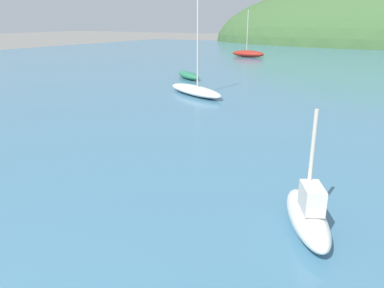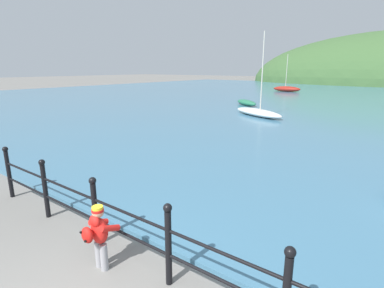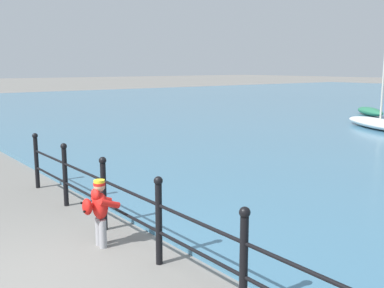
# 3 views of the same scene
# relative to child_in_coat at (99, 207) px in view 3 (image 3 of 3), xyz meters

# --- Properties ---
(ground_plane) EXTENTS (200.00, 200.00, 0.00)m
(ground_plane) POSITION_rel_child_in_coat_xyz_m (0.54, -1.13, -0.61)
(ground_plane) COLOR slate
(iron_railing) EXTENTS (9.77, 0.12, 1.21)m
(iron_railing) POSITION_rel_child_in_coat_xyz_m (1.03, 0.37, 0.04)
(iron_railing) COLOR black
(iron_railing) RESTS_ON ground
(child_in_coat) EXTENTS (0.39, 0.53, 1.00)m
(child_in_coat) POSITION_rel_child_in_coat_xyz_m (0.00, 0.00, 0.00)
(child_in_coat) COLOR #99999E
(child_in_coat) RESTS_ON ground
(boat_red_dinghy) EXTENTS (2.69, 2.29, 0.42)m
(boat_red_dinghy) POSITION_rel_child_in_coat_xyz_m (-7.08, 18.76, -0.30)
(boat_red_dinghy) COLOR #287551
(boat_red_dinghy) RESTS_ON water
(boat_mid_harbor) EXTENTS (4.06, 2.82, 4.81)m
(boat_mid_harbor) POSITION_rel_child_in_coat_xyz_m (-4.12, 14.41, -0.27)
(boat_mid_harbor) COLOR silver
(boat_mid_harbor) RESTS_ON water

